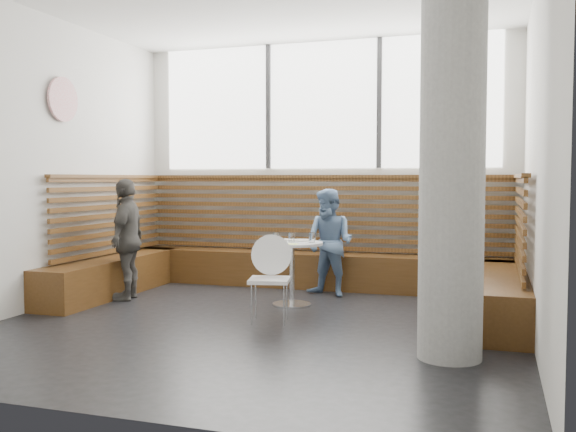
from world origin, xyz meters
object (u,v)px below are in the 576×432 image
(cafe_table, at_px, (292,260))
(child_left, at_px, (127,239))
(child_back, at_px, (330,243))
(cafe_chair, at_px, (272,271))
(adult_man, at_px, (448,230))
(concrete_column, at_px, (452,154))

(cafe_table, distance_m, child_left, 1.97)
(cafe_table, bearing_deg, child_back, 69.82)
(cafe_chair, relative_size, adult_man, 0.49)
(concrete_column, relative_size, child_back, 2.48)
(cafe_table, height_order, child_back, child_back)
(cafe_table, relative_size, child_left, 0.50)
(adult_man, bearing_deg, child_back, 89.71)
(concrete_column, xyz_separation_m, cafe_chair, (-1.77, 0.83, -1.10))
(concrete_column, xyz_separation_m, cafe_table, (-1.81, 1.62, -1.09))
(cafe_table, xyz_separation_m, cafe_chair, (0.04, -0.79, -0.01))
(concrete_column, distance_m, cafe_table, 2.67)
(adult_man, height_order, child_back, adult_man)
(concrete_column, distance_m, cafe_chair, 2.25)
(concrete_column, xyz_separation_m, adult_man, (-0.14, 1.83, -0.73))
(cafe_chair, bearing_deg, child_left, 151.34)
(concrete_column, height_order, cafe_chair, concrete_column)
(concrete_column, xyz_separation_m, child_left, (-3.76, 1.40, -0.89))
(concrete_column, bearing_deg, cafe_table, 138.19)
(concrete_column, height_order, child_back, concrete_column)
(concrete_column, xyz_separation_m, child_back, (-1.56, 2.32, -0.95))
(adult_man, bearing_deg, child_left, 115.54)
(child_left, bearing_deg, concrete_column, 57.43)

